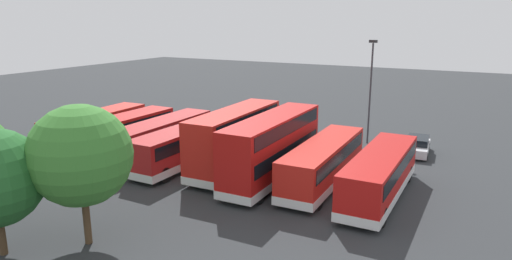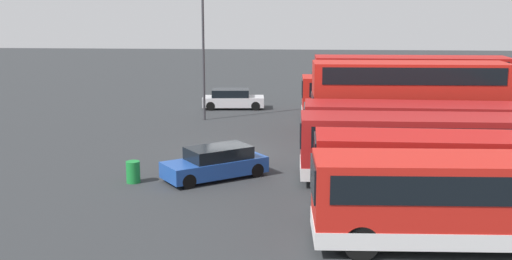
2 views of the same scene
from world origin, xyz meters
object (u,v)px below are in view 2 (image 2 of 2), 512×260
Objects in this scene: bus_double_decker_third at (410,92)px; waste_bin_yellow at (133,172)px; car_hatchback_silver at (233,99)px; bus_single_deck_seventh at (468,171)px; bus_single_deck_sixth at (435,147)px; bus_single_deck_fifth at (426,131)px; car_small_green at (216,163)px; bus_single_deck_near_end at (389,89)px; lamp_post_tall at (203,39)px; bus_single_deck_second at (388,97)px; bus_double_decker_fourth at (408,101)px; bus_single_deck_far_end at (478,199)px.

waste_bin_yellow is (11.45, -13.66, -1.97)m from bus_double_decker_third.
bus_single_deck_seventh is at bearing 26.26° from car_hatchback_silver.
car_hatchback_silver is at bearing -150.03° from bus_single_deck_sixth.
car_small_green is (3.17, -9.76, -0.92)m from bus_single_deck_fifth.
bus_single_deck_near_end is 2.39× the size of car_hatchback_silver.
lamp_post_tall is 9.76× the size of waste_bin_yellow.
bus_single_deck_seventh is 11.90× the size of waste_bin_yellow.
waste_bin_yellow is at bearing -6.70° from car_hatchback_silver.
bus_single_deck_fifth is 16.82m from lamp_post_tall.
bus_double_decker_third is 14.60m from bus_single_deck_seventh.
bus_single_deck_sixth is at bearing 0.73° from bus_single_deck_second.
bus_double_decker_fourth is at bearing 121.74° from waste_bin_yellow.
bus_single_deck_far_end is 2.32× the size of car_hatchback_silver.
bus_double_decker_fourth is 0.98× the size of bus_single_deck_far_end.
bus_double_decker_fourth reaches higher than car_hatchback_silver.
car_hatchback_silver is at bearing -113.14° from bus_single_deck_second.
bus_single_deck_second is at bearing -8.98° from bus_single_deck_near_end.
bus_single_deck_seventh is at bearing 67.81° from car_small_green.
bus_double_decker_fourth is at bearing 126.88° from car_small_green.
bus_single_deck_near_end is at bearing 87.18° from car_hatchback_silver.
bus_single_deck_near_end is at bearing -178.56° from bus_double_decker_third.
waste_bin_yellow is at bearing -58.26° from bus_double_decker_fourth.
lamp_post_tall reaches higher than bus_single_deck_fifth.
bus_single_deck_near_end is 23.21m from waste_bin_yellow.
car_hatchback_silver is at bearing -144.39° from bus_single_deck_fifth.
car_small_green reaches higher than waste_bin_yellow.
lamp_post_tall is at bearing -139.21° from bus_single_deck_sixth.
bus_single_deck_second is at bearing -178.23° from bus_single_deck_seventh.
bus_single_deck_far_end is 24.77m from lamp_post_tall.
bus_single_deck_fifth is at bearing 177.90° from bus_single_deck_far_end.
bus_single_deck_sixth is (18.08, -0.45, 0.00)m from bus_single_deck_near_end.
bus_single_deck_near_end is at bearing 107.70° from lamp_post_tall.
car_small_green is at bearing -53.12° from bus_double_decker_fourth.
lamp_post_tall is (4.57, -1.39, 4.63)m from car_hatchback_silver.
bus_single_deck_fifth and bus_single_deck_sixth have the same top height.
waste_bin_yellow is at bearing -75.34° from car_small_green.
bus_single_deck_sixth is at bearing 29.97° from car_hatchback_silver.
bus_single_deck_fifth is at bearing 48.96° from lamp_post_tall.
waste_bin_yellow is at bearing -86.53° from bus_single_deck_sixth.
car_small_green is at bearing 10.62° from lamp_post_tall.
bus_single_deck_far_end is (10.58, -0.39, -0.00)m from bus_single_deck_fifth.
bus_single_deck_far_end is at bearing 51.65° from car_small_green.
bus_single_deck_second is at bearing -178.69° from bus_double_decker_fourth.
bus_double_decker_fourth is 0.88× the size of bus_single_deck_fifth.
bus_single_deck_sixth is at bearing 40.79° from lamp_post_tall.
bus_single_deck_far_end is 11.16× the size of waste_bin_yellow.
bus_single_deck_fifth is at bearing 35.61° from car_hatchback_silver.
bus_single_deck_near_end is 1.18× the size of lamp_post_tall.
car_hatchback_silver is (-15.34, -10.98, -0.92)m from bus_single_deck_fifth.
bus_double_decker_third reaches higher than bus_single_deck_sixth.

